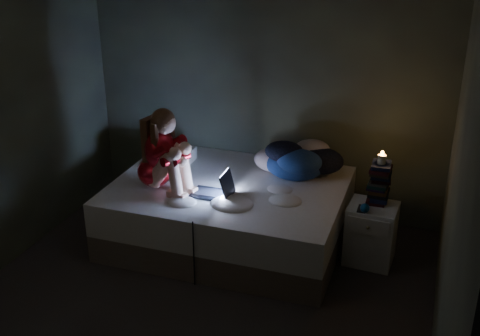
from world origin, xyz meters
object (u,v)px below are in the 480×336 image
at_px(woman, 154,148).
at_px(phone, 363,209).
at_px(laptop, 211,182).
at_px(candle, 382,160).
at_px(nightstand, 371,234).
at_px(bed, 229,212).

distance_m(woman, phone, 1.89).
height_order(laptop, candle, candle).
relative_size(woman, laptop, 2.17).
relative_size(woman, nightstand, 1.41).
xyz_separation_m(laptop, nightstand, (1.38, 0.30, -0.43)).
xyz_separation_m(nightstand, candle, (0.02, 0.09, 0.67)).
height_order(nightstand, candle, candle).
relative_size(bed, candle, 26.07).
bearing_deg(phone, laptop, -174.91).
bearing_deg(bed, laptop, -105.66).
height_order(bed, woman, woman).
bearing_deg(candle, nightstand, -103.65).
xyz_separation_m(bed, nightstand, (1.31, 0.05, -0.01)).
bearing_deg(bed, candle, 5.89).
bearing_deg(phone, nightstand, 48.79).
bearing_deg(nightstand, laptop, -164.04).
distance_m(woman, candle, 1.97).
bearing_deg(nightstand, phone, -124.01).
bearing_deg(candle, woman, -168.14).
bearing_deg(bed, woman, -156.00).
bearing_deg(phone, bed, 173.72).
relative_size(bed, phone, 14.90).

